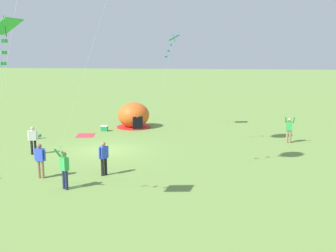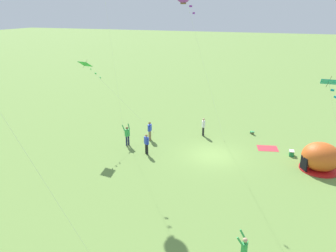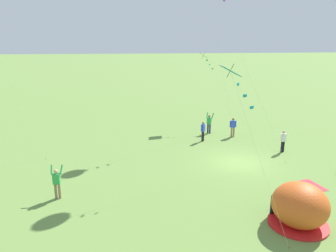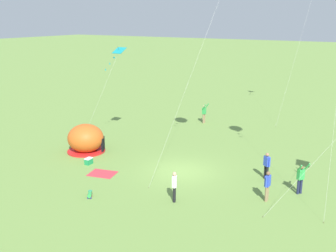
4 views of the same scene
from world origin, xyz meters
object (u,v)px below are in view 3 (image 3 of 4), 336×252
at_px(cooler_box, 314,199).
at_px(kite_teal, 234,78).
at_px(popup_tent, 300,206).
at_px(person_flying_kite, 209,123).
at_px(person_arms_raised, 57,182).
at_px(person_far_back, 203,130).
at_px(kite_green, 205,58).
at_px(person_watching_sky, 283,140).
at_px(person_strolling, 233,126).

xyz_separation_m(cooler_box, kite_teal, (-1.36, 5.25, 6.76)).
xyz_separation_m(popup_tent, person_flying_kite, (15.42, 0.72, 0.00)).
xyz_separation_m(person_arms_raised, kite_teal, (-3.41, -8.60, 5.98)).
bearing_deg(person_far_back, kite_green, -12.68).
distance_m(person_watching_sky, person_arms_raised, 16.75).
relative_size(person_far_back, person_arms_raised, 0.91).
bearing_deg(cooler_box, person_watching_sky, -13.41).
distance_m(person_flying_kite, kite_green, 6.68).
xyz_separation_m(person_far_back, kite_teal, (-12.57, 1.56, 6.02)).
bearing_deg(kite_green, person_watching_sky, -155.27).
relative_size(person_strolling, person_flying_kite, 0.91).
xyz_separation_m(popup_tent, person_arms_raised, (3.98, 11.94, 0.00)).
height_order(cooler_box, person_arms_raised, person_arms_raised).
height_order(person_arms_raised, kite_green, kite_green).
bearing_deg(cooler_box, kite_teal, 104.47).
xyz_separation_m(person_watching_sky, person_far_back, (3.36, 5.56, 0.00)).
relative_size(person_watching_sky, kite_teal, 0.23).
xyz_separation_m(popup_tent, person_far_back, (13.14, 1.78, -0.03)).
distance_m(person_strolling, person_flying_kite, 2.27).
height_order(person_far_back, kite_teal, kite_teal).
relative_size(person_watching_sky, person_far_back, 1.00).
height_order(person_watching_sky, kite_green, kite_green).
bearing_deg(person_arms_raised, person_strolling, -52.29).
height_order(popup_tent, cooler_box, popup_tent).
height_order(person_watching_sky, person_arms_raised, person_arms_raised).
xyz_separation_m(person_flying_kite, kite_green, (3.57, -0.25, 5.64)).
bearing_deg(kite_green, cooler_box, -172.08).
xyz_separation_m(cooler_box, person_watching_sky, (7.85, -1.87, 0.74)).
relative_size(person_strolling, kite_teal, 0.23).
xyz_separation_m(person_strolling, kite_green, (4.91, 1.59, 5.68)).
bearing_deg(popup_tent, kite_green, 1.41).
distance_m(popup_tent, person_far_back, 13.26).
xyz_separation_m(popup_tent, cooler_box, (1.93, -1.90, -0.78)).
bearing_deg(kite_teal, popup_tent, -99.73).
relative_size(person_flying_kite, person_arms_raised, 1.00).
distance_m(person_flying_kite, person_arms_raised, 16.03).
bearing_deg(kite_teal, person_strolling, -18.31).
height_order(popup_tent, kite_teal, kite_teal).
bearing_deg(person_arms_raised, cooler_box, -98.42).
height_order(person_strolling, kite_green, kite_green).
distance_m(cooler_box, kite_teal, 8.67).
distance_m(person_flying_kite, person_far_back, 2.52).
distance_m(popup_tent, person_watching_sky, 10.48).
distance_m(person_far_back, kite_teal, 14.02).
distance_m(popup_tent, person_strolling, 14.13).
distance_m(person_strolling, person_arms_raised, 16.52).
height_order(person_watching_sky, person_far_back, same).
height_order(cooler_box, person_strolling, person_strolling).
relative_size(cooler_box, person_watching_sky, 0.32).
bearing_deg(person_watching_sky, person_far_back, 58.84).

